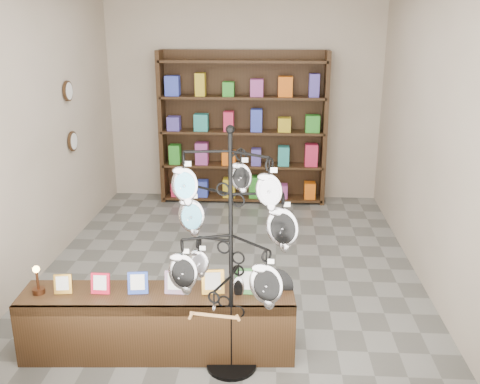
# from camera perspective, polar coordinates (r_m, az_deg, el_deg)

# --- Properties ---
(ground) EXTENTS (5.00, 5.00, 0.00)m
(ground) POSITION_cam_1_polar(r_m,az_deg,el_deg) (5.98, -0.99, -7.80)
(ground) COLOR slate
(ground) RESTS_ON ground
(room_envelope) EXTENTS (5.00, 5.00, 5.00)m
(room_envelope) POSITION_cam_1_polar(r_m,az_deg,el_deg) (5.44, -1.10, 10.08)
(room_envelope) COLOR #BFAE9A
(room_envelope) RESTS_ON ground
(display_tree) EXTENTS (0.99, 0.95, 1.91)m
(display_tree) POSITION_cam_1_polar(r_m,az_deg,el_deg) (3.85, -0.99, -4.69)
(display_tree) COLOR black
(display_tree) RESTS_ON ground
(front_shelf) EXTENTS (2.18, 0.58, 0.76)m
(front_shelf) POSITION_cam_1_polar(r_m,az_deg,el_deg) (4.47, -8.66, -13.57)
(front_shelf) COLOR black
(front_shelf) RESTS_ON ground
(back_shelving) EXTENTS (2.42, 0.36, 2.20)m
(back_shelving) POSITION_cam_1_polar(r_m,az_deg,el_deg) (7.84, 0.31, 6.33)
(back_shelving) COLOR black
(back_shelving) RESTS_ON ground
(wall_clocks) EXTENTS (0.03, 0.24, 0.84)m
(wall_clocks) POSITION_cam_1_polar(r_m,az_deg,el_deg) (6.72, -17.65, 7.69)
(wall_clocks) COLOR black
(wall_clocks) RESTS_ON ground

